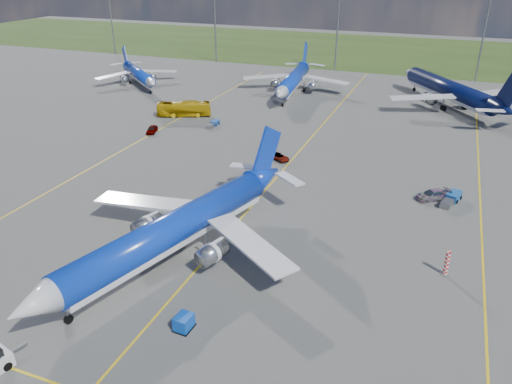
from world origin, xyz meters
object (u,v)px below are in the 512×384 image
(bg_jet_n, at_px, (446,106))
(baggage_tug_c, at_px, (213,124))
(baggage_tug_w, at_px, (451,199))
(service_car_c, at_px, (433,195))
(apron_bus, at_px, (184,109))
(service_car_b, at_px, (279,157))
(bg_jet_nw, at_px, (140,85))
(service_car_a, at_px, (152,129))
(main_airliner, at_px, (175,258))
(warning_post, at_px, (447,263))
(bg_jet_nnw, at_px, (293,93))
(uld_container, at_px, (184,322))

(bg_jet_n, relative_size, baggage_tug_c, 10.43)
(baggage_tug_w, bearing_deg, service_car_c, -164.16)
(apron_bus, distance_m, service_car_b, 32.61)
(bg_jet_nw, relative_size, apron_bus, 2.72)
(apron_bus, xyz_separation_m, service_car_b, (27.73, -17.14, -1.06))
(service_car_a, bearing_deg, main_airliner, -71.38)
(service_car_b, bearing_deg, bg_jet_n, -1.08)
(bg_jet_n, distance_m, apron_bus, 60.75)
(bg_jet_nw, bearing_deg, main_airliner, -102.80)
(service_car_a, distance_m, service_car_b, 28.58)
(bg_jet_nw, height_order, main_airliner, main_airliner)
(bg_jet_nw, bearing_deg, baggage_tug_w, -77.63)
(warning_post, bearing_deg, baggage_tug_c, 140.44)
(bg_jet_nnw, xyz_separation_m, baggage_tug_c, (-7.30, -31.98, 0.44))
(bg_jet_nnw, bearing_deg, apron_bus, -126.68)
(apron_bus, distance_m, service_car_a, 12.42)
(apron_bus, distance_m, baggage_tug_w, 60.75)
(baggage_tug_c, bearing_deg, bg_jet_nw, 143.65)
(warning_post, distance_m, baggage_tug_w, 19.10)
(bg_jet_n, bearing_deg, service_car_c, 55.19)
(bg_jet_nw, distance_m, main_airliner, 89.34)
(warning_post, xyz_separation_m, baggage_tug_c, (-46.84, 38.69, -1.06))
(bg_jet_nw, height_order, apron_bus, bg_jet_nw)
(bg_jet_nnw, xyz_separation_m, service_car_a, (-16.75, -40.21, 0.69))
(bg_jet_nnw, distance_m, main_airliner, 79.29)
(bg_jet_nnw, xyz_separation_m, baggage_tug_w, (39.60, -51.59, 0.55))
(apron_bus, bearing_deg, main_airliner, -176.54)
(bg_jet_nw, xyz_separation_m, baggage_tug_w, (81.57, -45.54, 0.55))
(warning_post, relative_size, main_airliner, 0.07)
(main_airliner, xyz_separation_m, apron_bus, (-26.42, 50.82, 1.63))
(warning_post, distance_m, service_car_a, 64.01)
(bg_jet_nnw, xyz_separation_m, service_car_b, (11.43, -44.97, 0.57))
(warning_post, xyz_separation_m, apron_bus, (-55.83, 42.84, 0.13))
(service_car_a, bearing_deg, bg_jet_nnw, 51.04)
(main_airliner, distance_m, uld_container, 12.31)
(baggage_tug_w, distance_m, baggage_tug_c, 50.84)
(baggage_tug_w, bearing_deg, service_car_a, -174.58)
(uld_container, xyz_separation_m, baggage_tug_w, (22.65, 37.27, -0.16))
(warning_post, bearing_deg, service_car_c, 97.46)
(bg_jet_n, relative_size, main_airliner, 1.05)
(bg_jet_nnw, height_order, service_car_a, bg_jet_nnw)
(apron_bus, relative_size, baggage_tug_c, 2.76)
(bg_jet_nw, distance_m, uld_container, 101.63)
(warning_post, distance_m, bg_jet_nnw, 80.99)
(uld_container, height_order, service_car_a, uld_container)
(bg_jet_nnw, height_order, main_airliner, main_airliner)
(bg_jet_nnw, relative_size, main_airliner, 0.92)
(baggage_tug_c, bearing_deg, bg_jet_n, 37.24)
(bg_jet_nw, relative_size, main_airliner, 0.75)
(main_airliner, relative_size, service_car_a, 10.47)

